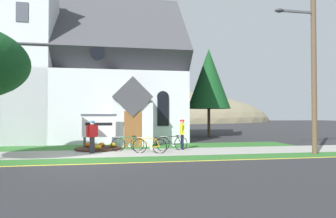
{
  "coord_description": "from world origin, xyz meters",
  "views": [
    {
      "loc": [
        1.71,
        -12.34,
        1.88
      ],
      "look_at": [
        4.49,
        4.14,
        2.23
      ],
      "focal_mm": 29.94,
      "sensor_mm": 36.0,
      "label": 1
    }
  ],
  "objects": [
    {
      "name": "utility_pole",
      "position": [
        10.82,
        -0.23,
        5.11
      ],
      "size": [
        3.12,
        0.28,
        9.24
      ],
      "color": "brown",
      "rests_on": "ground"
    },
    {
      "name": "church_lawn",
      "position": [
        0.24,
        4.43,
        0.0
      ],
      "size": [
        24.0,
        2.71,
        0.01
      ],
      "primitive_type": "cube",
      "color": "#2D6628",
      "rests_on": "ground"
    },
    {
      "name": "bicycle_black",
      "position": [
        3.11,
        1.36,
        0.37
      ],
      "size": [
        1.63,
        0.63,
        0.79
      ],
      "color": "black",
      "rests_on": "ground"
    },
    {
      "name": "distant_hill",
      "position": [
        0.52,
        66.03,
        0.0
      ],
      "size": [
        86.47,
        51.71,
        18.6
      ],
      "primitive_type": "ellipsoid",
      "color": "#847A5B",
      "rests_on": "ground"
    },
    {
      "name": "bicycle_orange",
      "position": [
        4.4,
        2.28,
        0.38
      ],
      "size": [
        1.73,
        0.29,
        0.81
      ],
      "color": "black",
      "rests_on": "ground"
    },
    {
      "name": "roadside_conifer",
      "position": [
        9.25,
        11.0,
        5.02
      ],
      "size": [
        3.71,
        3.71,
        7.63
      ],
      "color": "#4C3823",
      "rests_on": "ground"
    },
    {
      "name": "curb_paint_stripe",
      "position": [
        0.24,
        -1.25,
        0.0
      ],
      "size": [
        28.0,
        0.16,
        0.01
      ],
      "primitive_type": "cube",
      "color": "yellow",
      "rests_on": "ground"
    },
    {
      "name": "grass_verge",
      "position": [
        0.24,
        -0.39,
        0.0
      ],
      "size": [
        32.0,
        1.41,
        0.01
      ],
      "primitive_type": "cube",
      "color": "#2D6628",
      "rests_on": "ground"
    },
    {
      "name": "church_sign",
      "position": [
        0.5,
        3.73,
        1.24
      ],
      "size": [
        1.96,
        0.16,
        1.93
      ],
      "color": "#474C56",
      "rests_on": "ground"
    },
    {
      "name": "cyclist_in_yellow_jersey",
      "position": [
        0.33,
        1.79,
        0.93
      ],
      "size": [
        0.53,
        0.48,
        1.61
      ],
      "color": "#2D2D33",
      "rests_on": "ground"
    },
    {
      "name": "ground",
      "position": [
        0.0,
        4.0,
        0.0
      ],
      "size": [
        140.0,
        140.0,
        0.0
      ],
      "primitive_type": "plane",
      "color": "#2B2B2D"
    },
    {
      "name": "sidewalk_slab",
      "position": [
        0.24,
        1.7,
        0.01
      ],
      "size": [
        32.0,
        2.77,
        0.01
      ],
      "primitive_type": "cube",
      "color": "#99968E",
      "rests_on": "ground"
    },
    {
      "name": "bicycle_white",
      "position": [
        2.08,
        2.35,
        0.37
      ],
      "size": [
        1.71,
        0.17,
        0.81
      ],
      "color": "black",
      "rests_on": "ground"
    },
    {
      "name": "cyclist_in_blue_jersey",
      "position": [
        5.03,
        2.67,
        0.95
      ],
      "size": [
        0.28,
        0.71,
        1.63
      ],
      "color": "#191E38",
      "rests_on": "ground"
    },
    {
      "name": "flower_bed",
      "position": [
        0.51,
        3.31,
        0.08
      ],
      "size": [
        2.46,
        2.46,
        0.34
      ],
      "color": "#382319",
      "rests_on": "ground"
    },
    {
      "name": "church_building",
      "position": [
        -0.07,
        10.88,
        4.58
      ],
      "size": [
        12.49,
        12.7,
        11.81
      ],
      "color": "silver",
      "rests_on": "ground"
    }
  ]
}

